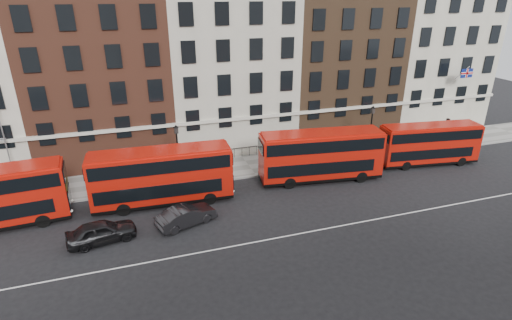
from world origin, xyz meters
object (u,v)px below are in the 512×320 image
object	(u,v)px
bus_d	(429,143)
car_front	(186,216)
traffic_light	(446,127)
car_rear	(102,232)
bus_b	(162,175)
bus_c	(321,155)

from	to	relation	value
bus_d	car_front	distance (m)	24.71
car_front	traffic_light	xyz separation A→B (m)	(29.02, 6.71, 1.71)
car_rear	traffic_light	distance (m)	35.61
bus_d	traffic_light	xyz separation A→B (m)	(4.65, 2.91, 0.25)
bus_b	traffic_light	bearing A→B (deg)	8.16
bus_d	car_rear	distance (m)	30.53
bus_b	traffic_light	size ratio (longest dim) A/B	3.39
bus_b	bus_d	bearing A→B (deg)	2.67
bus_c	traffic_light	world-z (taller)	bus_c
bus_c	car_rear	bearing A→B (deg)	-159.95
car_rear	car_front	distance (m)	5.85
bus_d	bus_b	bearing A→B (deg)	-172.25
bus_c	bus_d	bearing A→B (deg)	7.33
bus_d	car_front	xyz separation A→B (m)	(-24.37, -3.80, -1.46)
bus_c	car_rear	xyz separation A→B (m)	(-18.49, -4.17, -1.69)
bus_c	car_front	world-z (taller)	bus_c
bus_d	car_rear	xyz separation A→B (m)	(-30.21, -4.17, -1.42)
car_rear	traffic_light	world-z (taller)	traffic_light
bus_b	bus_d	xyz separation A→B (m)	(25.61, 0.00, -0.28)
bus_c	car_rear	distance (m)	19.03
traffic_light	bus_c	bearing A→B (deg)	-169.93
bus_d	car_front	bearing A→B (deg)	-163.39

